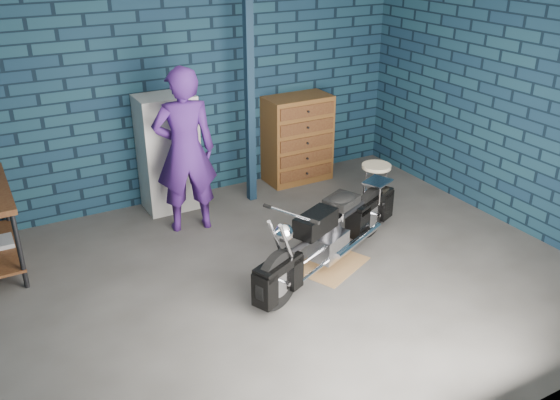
# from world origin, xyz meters

# --- Properties ---
(ground) EXTENTS (6.00, 6.00, 0.00)m
(ground) POSITION_xyz_m (0.00, 0.00, 0.00)
(ground) COLOR #524F4C
(ground) RESTS_ON ground
(room_walls) EXTENTS (6.02, 5.01, 2.71)m
(room_walls) POSITION_xyz_m (0.00, 0.55, 1.90)
(room_walls) COLOR #102538
(room_walls) RESTS_ON ground
(support_post) EXTENTS (0.10, 0.10, 2.70)m
(support_post) POSITION_xyz_m (0.55, 1.95, 1.35)
(support_post) COLOR #102335
(support_post) RESTS_ON ground
(drip_mat) EXTENTS (0.93, 0.84, 0.01)m
(drip_mat) POSITION_xyz_m (0.54, -0.01, 0.00)
(drip_mat) COLOR brown
(drip_mat) RESTS_ON ground
(motorcycle) EXTENTS (2.18, 1.41, 0.94)m
(motorcycle) POSITION_xyz_m (0.54, -0.01, 0.47)
(motorcycle) COLOR black
(motorcycle) RESTS_ON ground
(person) EXTENTS (0.80, 0.61, 1.98)m
(person) POSITION_xyz_m (-0.48, 1.58, 0.99)
(person) COLOR #421C6C
(person) RESTS_ON ground
(locker) EXTENTS (0.70, 0.50, 1.49)m
(locker) POSITION_xyz_m (-0.47, 2.23, 0.75)
(locker) COLOR beige
(locker) RESTS_ON ground
(tool_chest) EXTENTS (0.92, 0.51, 1.23)m
(tool_chest) POSITION_xyz_m (1.43, 2.23, 0.61)
(tool_chest) COLOR brown
(tool_chest) RESTS_ON ground
(shop_stool) EXTENTS (0.41, 0.41, 0.66)m
(shop_stool) POSITION_xyz_m (1.73, 0.80, 0.33)
(shop_stool) COLOR #C1B291
(shop_stool) RESTS_ON ground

